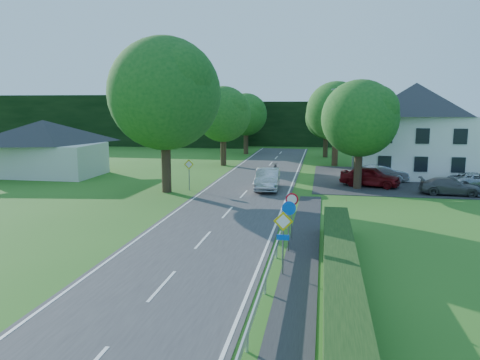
% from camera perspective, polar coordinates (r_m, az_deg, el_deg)
% --- Properties ---
extents(road, '(7.00, 80.00, 0.04)m').
position_cam_1_polar(road, '(31.03, -0.79, -3.16)').
color(road, '#343336').
rests_on(road, ground).
extents(footpath, '(1.50, 44.00, 0.04)m').
position_cam_1_polar(footpath, '(13.56, 5.74, -20.44)').
color(footpath, '#262628').
rests_on(footpath, ground).
extents(parking_pad, '(14.00, 16.00, 0.04)m').
position_cam_1_polar(parking_pad, '(43.72, 18.24, 0.03)').
color(parking_pad, '#262628').
rests_on(parking_pad, ground).
extents(line_edge_left, '(0.12, 80.00, 0.01)m').
position_cam_1_polar(line_edge_left, '(31.79, -6.55, -2.88)').
color(line_edge_left, white).
rests_on(line_edge_left, road).
extents(line_edge_right, '(0.12, 80.00, 0.01)m').
position_cam_1_polar(line_edge_right, '(30.59, 5.21, -3.34)').
color(line_edge_right, white).
rests_on(line_edge_right, road).
extents(line_centre, '(0.12, 80.00, 0.01)m').
position_cam_1_polar(line_centre, '(31.03, -0.79, -3.12)').
color(line_centre, white).
rests_on(line_centre, road).
extents(tree_main, '(9.40, 9.40, 11.64)m').
position_cam_1_polar(tree_main, '(35.75, -9.14, 7.75)').
color(tree_main, '#185019').
rests_on(tree_main, ground).
extents(tree_left_far, '(7.00, 7.00, 8.58)m').
position_cam_1_polar(tree_left_far, '(50.95, -2.06, 6.58)').
color(tree_left_far, '#185019').
rests_on(tree_left_far, ground).
extents(tree_right_far, '(7.40, 7.40, 9.09)m').
position_cam_1_polar(tree_right_far, '(51.80, 11.60, 6.73)').
color(tree_right_far, '#185019').
rests_on(tree_right_far, ground).
extents(tree_left_back, '(6.60, 6.60, 8.07)m').
position_cam_1_polar(tree_left_back, '(62.65, 0.73, 6.87)').
color(tree_left_back, '#185019').
rests_on(tree_left_back, ground).
extents(tree_right_back, '(6.20, 6.20, 7.56)m').
position_cam_1_polar(tree_right_back, '(59.82, 10.44, 6.36)').
color(tree_right_back, '#185019').
rests_on(tree_right_back, ground).
extents(tree_right_mid, '(7.00, 7.00, 8.58)m').
position_cam_1_polar(tree_right_mid, '(37.92, 14.34, 5.35)').
color(tree_right_mid, '#185019').
rests_on(tree_right_mid, ground).
extents(treeline_left, '(44.00, 6.00, 8.00)m').
position_cam_1_polar(treeline_left, '(79.34, -15.15, 7.05)').
color(treeline_left, black).
rests_on(treeline_left, ground).
extents(treeline_right, '(30.00, 5.00, 7.00)m').
position_cam_1_polar(treeline_right, '(75.84, 11.93, 6.70)').
color(treeline_right, black).
rests_on(treeline_right, ground).
extents(bungalow_left, '(11.00, 6.50, 5.20)m').
position_cam_1_polar(bungalow_left, '(47.53, -22.75, 3.76)').
color(bungalow_left, beige).
rests_on(bungalow_left, ground).
extents(house_white, '(10.60, 8.40, 8.60)m').
position_cam_1_polar(house_white, '(46.54, 20.46, 5.89)').
color(house_white, white).
rests_on(house_white, ground).
extents(streetlight, '(2.03, 0.18, 8.00)m').
position_cam_1_polar(streetlight, '(39.87, 13.52, 5.82)').
color(streetlight, slate).
rests_on(streetlight, ground).
extents(sign_priority_right, '(0.78, 0.09, 2.59)m').
position_cam_1_polar(sign_priority_right, '(18.46, 5.27, -6.24)').
color(sign_priority_right, slate).
rests_on(sign_priority_right, ground).
extents(sign_roundabout, '(0.64, 0.08, 2.37)m').
position_cam_1_polar(sign_roundabout, '(21.39, 5.97, -4.42)').
color(sign_roundabout, slate).
rests_on(sign_roundabout, ground).
extents(sign_speed_limit, '(0.64, 0.11, 2.37)m').
position_cam_1_polar(sign_speed_limit, '(23.30, 6.34, -3.04)').
color(sign_speed_limit, slate).
rests_on(sign_speed_limit, ground).
extents(sign_priority_left, '(0.78, 0.09, 2.44)m').
position_cam_1_polar(sign_priority_left, '(36.56, -6.24, 1.39)').
color(sign_priority_left, slate).
rests_on(sign_priority_left, ground).
extents(moving_car, '(1.99, 5.08, 1.65)m').
position_cam_1_polar(moving_car, '(36.69, 3.38, 0.11)').
color(moving_car, '#B8B8BD').
rests_on(moving_car, road).
extents(motorcycle, '(0.65, 1.71, 0.89)m').
position_cam_1_polar(motorcycle, '(46.72, 4.34, 1.62)').
color(motorcycle, black).
rests_on(motorcycle, road).
extents(parked_car_red, '(5.11, 3.27, 1.62)m').
position_cam_1_polar(parked_car_red, '(39.50, 15.57, 0.42)').
color(parked_car_red, maroon).
rests_on(parked_car_red, parking_pad).
extents(parked_car_silver_a, '(4.66, 2.56, 1.45)m').
position_cam_1_polar(parked_car_silver_a, '(41.98, 16.86, 0.76)').
color(parked_car_silver_a, '#ABABB0').
rests_on(parked_car_silver_a, parking_pad).
extents(parked_car_grey, '(4.42, 2.02, 1.25)m').
position_cam_1_polar(parked_car_grey, '(37.91, 24.22, -0.71)').
color(parked_car_grey, '#4B4B50').
rests_on(parked_car_grey, parking_pad).
extents(parked_car_silver_b, '(4.63, 2.79, 1.20)m').
position_cam_1_polar(parked_car_silver_b, '(42.02, 26.97, -0.02)').
color(parked_car_silver_b, '#A6A7AD').
rests_on(parked_car_silver_b, parking_pad).
extents(parasol, '(2.85, 2.87, 2.00)m').
position_cam_1_polar(parasol, '(43.68, 17.48, 1.41)').
color(parasol, red).
rests_on(parasol, parking_pad).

